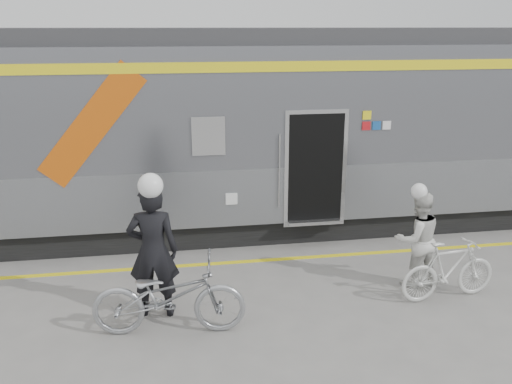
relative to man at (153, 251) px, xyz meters
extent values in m
plane|color=slate|center=(1.16, -0.52, -1.01)|extent=(90.00, 90.00, 0.00)
cube|color=black|center=(0.80, 3.68, -0.76)|extent=(24.00, 2.70, 0.50)
cube|color=#9EA0A5|center=(0.80, 3.68, 0.04)|extent=(24.00, 3.00, 1.10)
cube|color=slate|center=(0.80, 3.68, 1.69)|extent=(24.00, 3.00, 2.20)
cube|color=#38383A|center=(0.80, 3.68, 2.94)|extent=(24.00, 2.64, 0.30)
cube|color=yellow|center=(0.80, 2.17, 2.44)|extent=(24.00, 0.02, 0.18)
cube|color=#C34F0B|center=(-1.00, 2.17, 1.49)|extent=(1.96, 0.01, 2.19)
cube|color=black|center=(1.00, 2.17, 1.24)|extent=(0.55, 0.02, 0.65)
cube|color=black|center=(3.00, 2.38, 0.54)|extent=(1.05, 0.45, 2.10)
cube|color=silver|center=(3.00, 2.17, 0.54)|extent=(1.20, 0.02, 2.25)
cylinder|color=silver|center=(2.30, 2.15, 0.54)|extent=(0.04, 0.04, 1.40)
cube|color=silver|center=(3.00, 2.13, -0.49)|extent=(1.05, 0.25, 0.06)
cube|color=yellow|center=(3.95, 2.16, 1.54)|extent=(0.16, 0.01, 0.16)
cube|color=red|center=(3.95, 2.16, 1.34)|extent=(0.16, 0.01, 0.16)
cube|color=#174E97|center=(4.15, 2.16, 1.34)|extent=(0.16, 0.01, 0.16)
cube|color=silver|center=(4.35, 2.16, 1.34)|extent=(0.16, 0.01, 0.16)
cube|color=silver|center=(1.40, 2.16, 0.04)|extent=(0.22, 0.01, 0.22)
cube|color=yellow|center=(1.16, 1.63, -1.01)|extent=(24.00, 0.12, 0.01)
imported|color=black|center=(0.00, 0.00, 0.00)|extent=(0.78, 0.55, 2.02)
imported|color=#9B9EA2|center=(0.20, -0.55, -0.45)|extent=(2.18, 0.94, 1.11)
imported|color=silver|center=(4.23, 0.30, -0.21)|extent=(0.84, 0.69, 1.61)
imported|color=beige|center=(4.53, -0.25, -0.52)|extent=(1.66, 0.63, 0.98)
sphere|color=white|center=(0.00, 0.00, 1.19)|extent=(0.35, 0.35, 0.35)
sphere|color=white|center=(4.23, 0.30, 0.73)|extent=(0.26, 0.26, 0.26)
camera|label=1|loc=(0.31, -7.38, 3.13)|focal=38.00mm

